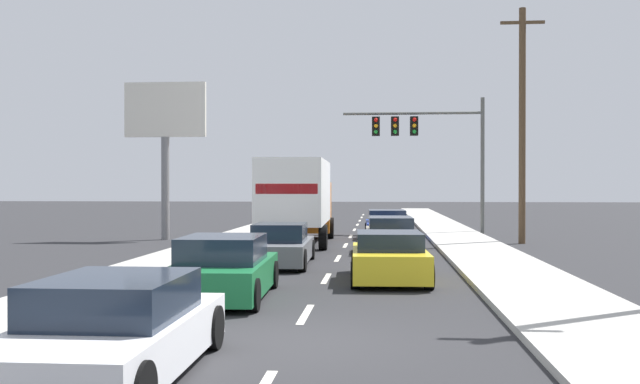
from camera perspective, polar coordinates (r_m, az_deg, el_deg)
ground_plane at (r=35.60m, az=2.71°, el=-3.36°), size 140.00×140.00×0.00m
sidewalk_right at (r=30.79m, az=11.51°, el=-3.85°), size 2.69×80.00×0.14m
sidewalk_left at (r=31.22m, az=-6.68°, el=-3.78°), size 2.69×80.00×0.14m
lane_markings at (r=30.47m, az=2.33°, el=-4.01°), size 0.14×57.00×0.01m
box_truck at (r=28.30m, az=-1.81°, el=-0.36°), size 2.77×8.79×3.40m
car_gray at (r=21.03m, az=-3.25°, el=-4.50°), size 1.90×4.43×1.27m
car_green at (r=14.95m, az=-7.94°, el=-6.34°), size 2.07×4.23×1.34m
car_white at (r=9.18m, az=-16.60°, el=-10.92°), size 1.99×4.32×1.26m
car_blue at (r=31.47m, az=5.51°, el=-2.78°), size 2.07×4.65×1.32m
car_tan at (r=25.28m, az=5.79°, el=-3.58°), size 1.94×4.66×1.28m
car_yellow at (r=17.64m, az=5.70°, el=-5.40°), size 2.04×4.06×1.24m
traffic_signal_mast at (r=35.53m, az=8.09°, el=4.73°), size 7.11×0.69×6.85m
utility_pole_mid at (r=30.07m, az=16.29°, el=5.50°), size 1.80×0.28×9.77m
roadside_billboard at (r=31.75m, az=-12.60°, el=5.06°), size 3.68×0.36×7.02m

